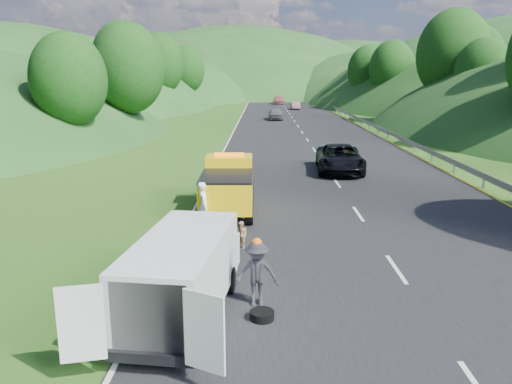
{
  "coord_description": "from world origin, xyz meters",
  "views": [
    {
      "loc": [
        -0.99,
        -15.91,
        5.64
      ],
      "look_at": [
        -1.22,
        2.48,
        1.3
      ],
      "focal_mm": 35.0,
      "sensor_mm": 36.0,
      "label": 1
    }
  ],
  "objects_px": {
    "worker": "(257,306)",
    "woman": "(204,230)",
    "child": "(241,249)",
    "suitcase": "(162,239)",
    "tow_truck": "(228,185)",
    "passing_suv": "(339,172)",
    "white_van": "(184,272)",
    "spare_tire": "(262,320)"
  },
  "relations": [
    {
      "from": "worker",
      "to": "spare_tire",
      "type": "height_order",
      "value": "worker"
    },
    {
      "from": "spare_tire",
      "to": "passing_suv",
      "type": "relative_size",
      "value": 0.1
    },
    {
      "from": "worker",
      "to": "spare_tire",
      "type": "distance_m",
      "value": 0.76
    },
    {
      "from": "spare_tire",
      "to": "passing_suv",
      "type": "bearing_deg",
      "value": 76.05
    },
    {
      "from": "white_van",
      "to": "worker",
      "type": "height_order",
      "value": "white_van"
    },
    {
      "from": "woman",
      "to": "worker",
      "type": "bearing_deg",
      "value": -171.12
    },
    {
      "from": "worker",
      "to": "passing_suv",
      "type": "distance_m",
      "value": 18.3
    },
    {
      "from": "suitcase",
      "to": "passing_suv",
      "type": "xyz_separation_m",
      "value": [
        7.91,
        13.51,
        -0.31
      ]
    },
    {
      "from": "child",
      "to": "worker",
      "type": "height_order",
      "value": "worker"
    },
    {
      "from": "tow_truck",
      "to": "child",
      "type": "bearing_deg",
      "value": -81.92
    },
    {
      "from": "child",
      "to": "spare_tire",
      "type": "xyz_separation_m",
      "value": [
        0.69,
        -4.94,
        0.0
      ]
    },
    {
      "from": "woman",
      "to": "passing_suv",
      "type": "xyz_separation_m",
      "value": [
        6.74,
        11.49,
        0.0
      ]
    },
    {
      "from": "white_van",
      "to": "spare_tire",
      "type": "distance_m",
      "value": 2.17
    },
    {
      "from": "tow_truck",
      "to": "white_van",
      "type": "xyz_separation_m",
      "value": [
        -0.42,
        -9.4,
        -0.01
      ]
    },
    {
      "from": "tow_truck",
      "to": "worker",
      "type": "height_order",
      "value": "tow_truck"
    },
    {
      "from": "passing_suv",
      "to": "worker",
      "type": "bearing_deg",
      "value": -101.07
    },
    {
      "from": "passing_suv",
      "to": "woman",
      "type": "bearing_deg",
      "value": -116.58
    },
    {
      "from": "child",
      "to": "worker",
      "type": "xyz_separation_m",
      "value": [
        0.56,
        -4.19,
        0.0
      ]
    },
    {
      "from": "child",
      "to": "passing_suv",
      "type": "xyz_separation_m",
      "value": [
        5.27,
        13.5,
        0.0
      ]
    },
    {
      "from": "white_van",
      "to": "spare_tire",
      "type": "xyz_separation_m",
      "value": [
        1.84,
        -0.17,
        -1.14
      ]
    },
    {
      "from": "worker",
      "to": "woman",
      "type": "bearing_deg",
      "value": 107.14
    },
    {
      "from": "white_van",
      "to": "woman",
      "type": "distance_m",
      "value": 6.88
    },
    {
      "from": "white_van",
      "to": "child",
      "type": "bearing_deg",
      "value": 83.21
    },
    {
      "from": "tow_truck",
      "to": "passing_suv",
      "type": "relative_size",
      "value": 0.96
    },
    {
      "from": "suitcase",
      "to": "passing_suv",
      "type": "relative_size",
      "value": 0.11
    },
    {
      "from": "white_van",
      "to": "spare_tire",
      "type": "relative_size",
      "value": 10.13
    },
    {
      "from": "worker",
      "to": "spare_tire",
      "type": "xyz_separation_m",
      "value": [
        0.13,
        -0.75,
        0.0
      ]
    },
    {
      "from": "worker",
      "to": "spare_tire",
      "type": "relative_size",
      "value": 2.87
    },
    {
      "from": "suitcase",
      "to": "spare_tire",
      "type": "bearing_deg",
      "value": -55.93
    },
    {
      "from": "passing_suv",
      "to": "spare_tire",
      "type": "bearing_deg",
      "value": -100.12
    },
    {
      "from": "suitcase",
      "to": "worker",
      "type": "bearing_deg",
      "value": -52.51
    },
    {
      "from": "woman",
      "to": "spare_tire",
      "type": "bearing_deg",
      "value": -172.0
    },
    {
      "from": "white_van",
      "to": "suitcase",
      "type": "xyz_separation_m",
      "value": [
        -1.49,
        4.76,
        -0.82
      ]
    },
    {
      "from": "suitcase",
      "to": "spare_tire",
      "type": "height_order",
      "value": "suitcase"
    },
    {
      "from": "worker",
      "to": "spare_tire",
      "type": "bearing_deg",
      "value": -81.35
    },
    {
      "from": "suitcase",
      "to": "spare_tire",
      "type": "relative_size",
      "value": 1.08
    },
    {
      "from": "white_van",
      "to": "woman",
      "type": "bearing_deg",
      "value": 99.5
    },
    {
      "from": "spare_tire",
      "to": "passing_suv",
      "type": "height_order",
      "value": "passing_suv"
    },
    {
      "from": "tow_truck",
      "to": "passing_suv",
      "type": "bearing_deg",
      "value": 55.05
    },
    {
      "from": "tow_truck",
      "to": "white_van",
      "type": "relative_size",
      "value": 0.93
    },
    {
      "from": "child",
      "to": "suitcase",
      "type": "bearing_deg",
      "value": -125.05
    },
    {
      "from": "tow_truck",
      "to": "woman",
      "type": "height_order",
      "value": "tow_truck"
    }
  ]
}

